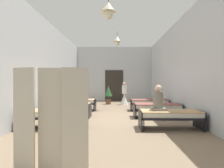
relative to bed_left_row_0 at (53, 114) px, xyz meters
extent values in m
cube|color=#8C755B|center=(1.86, 1.90, -0.49)|extent=(6.41, 14.26, 0.10)
cube|color=silver|center=(1.86, 8.83, 1.67)|extent=(6.21, 0.20, 4.22)
cube|color=silver|center=(-1.15, 1.90, 1.67)|extent=(0.20, 13.66, 4.22)
cube|color=silver|center=(4.86, 1.90, 1.67)|extent=(0.20, 13.66, 4.22)
cube|color=#2D2823|center=(1.86, 8.71, 0.76)|extent=(1.40, 0.06, 2.40)
cone|color=beige|center=(1.80, -0.49, 3.20)|extent=(0.44, 0.44, 0.28)
sphere|color=beige|center=(1.80, -0.49, 2.98)|extent=(0.28, 0.28, 0.28)
cylinder|color=brown|center=(2.07, 4.29, 3.65)|extent=(0.02, 0.02, 0.25)
cone|color=beige|center=(2.07, 4.29, 3.38)|extent=(0.44, 0.44, 0.28)
sphere|color=beige|center=(2.07, 4.29, 3.16)|extent=(0.28, 0.28, 0.28)
cylinder|color=black|center=(-0.87, -0.36, -0.27)|extent=(0.03, 0.03, 0.34)
cylinder|color=black|center=(-0.87, 0.36, -0.27)|extent=(0.03, 0.03, 0.34)
cylinder|color=black|center=(0.87, -0.36, -0.27)|extent=(0.03, 0.03, 0.34)
cylinder|color=black|center=(0.87, 0.36, -0.27)|extent=(0.03, 0.03, 0.34)
cube|color=black|center=(0.00, 0.00, -0.06)|extent=(1.90, 0.84, 0.07)
cube|color=black|center=(-0.93, 0.00, -0.15)|extent=(0.04, 0.84, 0.57)
cube|color=black|center=(0.93, 0.00, -0.15)|extent=(0.04, 0.84, 0.57)
cube|color=silver|center=(0.00, 0.00, 0.04)|extent=(1.82, 0.78, 0.14)
cube|color=tan|center=(0.00, 0.00, 0.12)|extent=(1.86, 0.82, 0.02)
cylinder|color=black|center=(2.84, -0.36, -0.27)|extent=(0.03, 0.03, 0.34)
cylinder|color=black|center=(2.84, 0.36, -0.27)|extent=(0.03, 0.03, 0.34)
cylinder|color=black|center=(4.58, -0.36, -0.27)|extent=(0.03, 0.03, 0.34)
cylinder|color=black|center=(4.58, 0.36, -0.27)|extent=(0.03, 0.03, 0.34)
cube|color=black|center=(3.71, 0.00, -0.06)|extent=(1.90, 0.84, 0.07)
cube|color=black|center=(2.78, 0.00, -0.15)|extent=(0.04, 0.84, 0.57)
cube|color=black|center=(4.64, 0.00, -0.15)|extent=(0.04, 0.84, 0.57)
cube|color=silver|center=(3.71, 0.00, 0.04)|extent=(1.82, 0.78, 0.14)
cube|color=tan|center=(3.71, 0.00, 0.12)|extent=(1.86, 0.82, 0.02)
cylinder|color=black|center=(-0.87, 1.54, -0.27)|extent=(0.03, 0.03, 0.34)
cylinder|color=black|center=(-0.87, 2.26, -0.27)|extent=(0.03, 0.03, 0.34)
cylinder|color=black|center=(0.87, 1.54, -0.27)|extent=(0.03, 0.03, 0.34)
cylinder|color=black|center=(0.87, 2.26, -0.27)|extent=(0.03, 0.03, 0.34)
cube|color=black|center=(0.00, 1.90, -0.06)|extent=(1.90, 0.84, 0.07)
cube|color=black|center=(-0.93, 1.90, -0.15)|extent=(0.04, 0.84, 0.57)
cube|color=black|center=(0.93, 1.90, -0.15)|extent=(0.04, 0.84, 0.57)
cube|color=silver|center=(0.00, 1.90, 0.04)|extent=(1.82, 0.78, 0.14)
cube|color=tan|center=(0.00, 1.90, 0.12)|extent=(1.86, 0.82, 0.02)
cylinder|color=black|center=(2.84, 1.54, -0.27)|extent=(0.03, 0.03, 0.34)
cylinder|color=black|center=(2.84, 2.26, -0.27)|extent=(0.03, 0.03, 0.34)
cylinder|color=black|center=(4.58, 1.54, -0.27)|extent=(0.03, 0.03, 0.34)
cylinder|color=black|center=(4.58, 2.26, -0.27)|extent=(0.03, 0.03, 0.34)
cube|color=black|center=(3.71, 1.90, -0.06)|extent=(1.90, 0.84, 0.07)
cube|color=black|center=(2.78, 1.90, -0.15)|extent=(0.04, 0.84, 0.57)
cube|color=black|center=(4.64, 1.90, -0.15)|extent=(0.04, 0.84, 0.57)
cube|color=silver|center=(3.71, 1.90, 0.04)|extent=(1.82, 0.78, 0.14)
cube|color=#8C4C47|center=(3.71, 1.90, 0.12)|extent=(1.86, 0.82, 0.02)
cylinder|color=black|center=(-0.87, 3.44, -0.27)|extent=(0.03, 0.03, 0.34)
cylinder|color=black|center=(-0.87, 4.16, -0.27)|extent=(0.03, 0.03, 0.34)
cylinder|color=black|center=(0.87, 3.44, -0.27)|extent=(0.03, 0.03, 0.34)
cylinder|color=black|center=(0.87, 4.16, -0.27)|extent=(0.03, 0.03, 0.34)
cube|color=black|center=(0.00, 3.80, -0.06)|extent=(1.90, 0.84, 0.07)
cube|color=black|center=(-0.93, 3.80, -0.15)|extent=(0.04, 0.84, 0.57)
cube|color=black|center=(0.93, 3.80, -0.15)|extent=(0.04, 0.84, 0.57)
cube|color=silver|center=(0.00, 3.80, 0.04)|extent=(1.82, 0.78, 0.14)
cube|color=tan|center=(0.00, 3.80, 0.12)|extent=(1.86, 0.82, 0.02)
cylinder|color=black|center=(2.84, 3.44, -0.27)|extent=(0.03, 0.03, 0.34)
cylinder|color=black|center=(2.84, 4.16, -0.27)|extent=(0.03, 0.03, 0.34)
cylinder|color=black|center=(4.58, 3.44, -0.27)|extent=(0.03, 0.03, 0.34)
cylinder|color=black|center=(4.58, 4.16, -0.27)|extent=(0.03, 0.03, 0.34)
cube|color=black|center=(3.71, 3.80, -0.06)|extent=(1.90, 0.84, 0.07)
cube|color=black|center=(2.78, 3.80, -0.15)|extent=(0.04, 0.84, 0.57)
cube|color=black|center=(4.64, 3.80, -0.15)|extent=(0.04, 0.84, 0.57)
cube|color=silver|center=(3.71, 3.80, 0.04)|extent=(1.82, 0.78, 0.14)
cube|color=#8C4C47|center=(3.71, 3.80, 0.12)|extent=(1.86, 0.82, 0.02)
cone|color=white|center=(2.55, 6.44, -0.09)|extent=(0.52, 0.52, 0.70)
cylinder|color=white|center=(2.55, 6.44, 0.54)|extent=(0.30, 0.30, 0.55)
sphere|color=beige|center=(2.55, 6.44, 0.92)|extent=(0.22, 0.22, 0.22)
cone|color=white|center=(2.55, 6.44, 1.00)|extent=(0.18, 0.18, 0.10)
cylinder|color=slate|center=(3.36, 0.05, 0.43)|extent=(0.32, 0.32, 0.58)
cube|color=slate|center=(3.36, 0.05, 0.18)|extent=(0.44, 0.44, 0.08)
sphere|color=beige|center=(3.36, 0.05, 0.83)|extent=(0.22, 0.22, 0.22)
cylinder|color=brown|center=(1.50, 6.61, -0.27)|extent=(0.34, 0.34, 0.33)
cylinder|color=brown|center=(1.50, 6.61, -0.01)|extent=(0.06, 0.06, 0.20)
cone|color=#2D6633|center=(1.50, 6.61, 0.43)|extent=(0.51, 0.51, 0.69)
cube|color=#BCB29E|center=(0.53, -2.91, 0.41)|extent=(0.41, 0.16, 1.70)
cube|color=#BCB29E|center=(0.95, -2.85, 0.41)|extent=(0.42, 0.04, 1.70)
cube|color=#BCB29E|center=(1.37, -2.91, 0.41)|extent=(0.41, 0.15, 1.70)
camera|label=1|loc=(2.03, -5.92, 1.02)|focal=30.16mm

